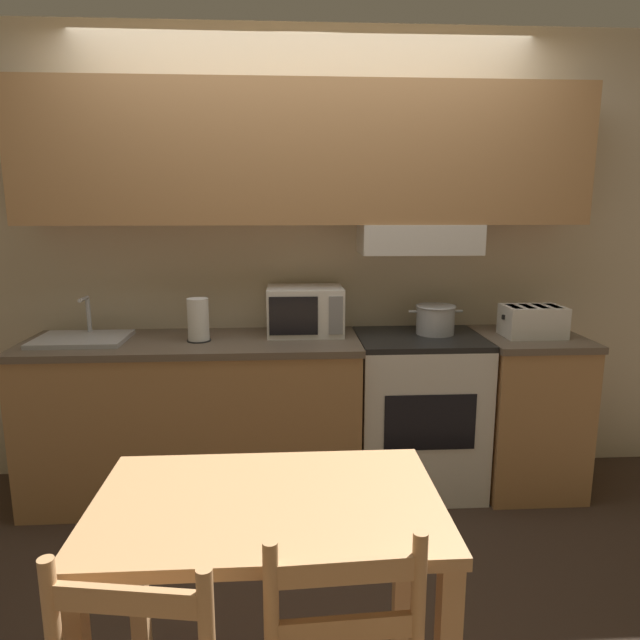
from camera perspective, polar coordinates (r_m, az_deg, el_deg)
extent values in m
plane|color=#3D2D23|center=(3.65, -1.34, -14.37)|extent=(16.00, 16.00, 0.00)
cube|color=beige|center=(3.33, -1.46, 6.00)|extent=(5.40, 0.05, 2.55)
cube|color=tan|center=(3.14, -1.39, 16.15)|extent=(3.00, 0.32, 0.72)
cube|color=white|center=(3.22, 9.80, 8.01)|extent=(0.65, 0.34, 0.16)
cube|color=tan|center=(3.25, -12.30, -9.85)|extent=(1.76, 0.59, 0.85)
cube|color=brown|center=(3.12, -12.64, -2.27)|extent=(1.78, 0.61, 0.04)
cube|color=tan|center=(3.49, 19.82, -8.81)|extent=(0.53, 0.59, 0.85)
cube|color=brown|center=(3.37, 20.32, -1.73)|extent=(0.55, 0.61, 0.04)
cube|color=white|center=(3.31, 9.70, -9.32)|extent=(0.68, 0.56, 0.85)
cube|color=black|center=(3.18, 9.96, -1.86)|extent=(0.68, 0.56, 0.03)
cube|color=black|center=(3.03, 10.96, -10.05)|extent=(0.48, 0.01, 0.30)
cylinder|color=black|center=(3.04, 7.64, -2.19)|extent=(0.10, 0.10, 0.01)
cylinder|color=black|center=(3.11, 13.18, -2.07)|extent=(0.10, 0.10, 0.01)
cylinder|color=black|center=(3.25, 6.89, -1.27)|extent=(0.10, 0.10, 0.01)
cylinder|color=black|center=(3.32, 12.09, -1.18)|extent=(0.10, 0.10, 0.01)
cylinder|color=#B7BABF|center=(3.23, 11.46, 0.02)|extent=(0.21, 0.21, 0.16)
torus|color=#B7BABF|center=(3.22, 11.51, 1.34)|extent=(0.22, 0.22, 0.01)
cylinder|color=#B7BABF|center=(3.19, 9.32, 0.83)|extent=(0.05, 0.01, 0.01)
cylinder|color=#B7BABF|center=(3.26, 13.62, 0.87)|extent=(0.05, 0.01, 0.01)
cube|color=white|center=(3.17, -1.51, 0.96)|extent=(0.42, 0.31, 0.26)
cube|color=black|center=(3.01, -2.67, 0.40)|extent=(0.26, 0.01, 0.21)
cube|color=gray|center=(3.02, 1.59, 0.45)|extent=(0.07, 0.01, 0.21)
cube|color=white|center=(3.32, 20.50, -0.12)|extent=(0.32, 0.22, 0.17)
cube|color=black|center=(3.25, 17.86, 0.28)|extent=(0.01, 0.02, 0.02)
cube|color=black|center=(3.26, 18.80, 1.24)|extent=(0.04, 0.15, 0.01)
cube|color=black|center=(3.29, 20.00, 1.25)|extent=(0.04, 0.15, 0.01)
cube|color=black|center=(3.32, 21.18, 1.25)|extent=(0.04, 0.15, 0.01)
cube|color=black|center=(3.35, 22.34, 1.25)|extent=(0.04, 0.15, 0.01)
cube|color=#B7BABF|center=(3.26, -22.72, -1.78)|extent=(0.47, 0.35, 0.02)
cube|color=#4C4F54|center=(3.24, -22.83, -1.78)|extent=(0.40, 0.27, 0.01)
cylinder|color=#B7BABF|center=(3.36, -22.13, 0.52)|extent=(0.02, 0.02, 0.19)
cylinder|color=#B7BABF|center=(3.29, -22.58, 1.95)|extent=(0.02, 0.12, 0.02)
cylinder|color=black|center=(3.09, -12.00, -2.00)|extent=(0.13, 0.13, 0.01)
cylinder|color=white|center=(3.06, -12.09, 0.08)|extent=(0.11, 0.11, 0.22)
cube|color=tan|center=(1.70, -5.28, -17.92)|extent=(0.98, 0.61, 0.04)
cube|color=tan|center=(2.19, -17.79, -22.96)|extent=(0.06, 0.06, 0.74)
cube|color=tan|center=(2.17, 8.24, -22.92)|extent=(0.06, 0.06, 0.74)
cube|color=tan|center=(1.40, -18.81, -25.01)|extent=(0.34, 0.07, 0.06)
cylinder|color=tan|center=(1.49, -4.86, -28.23)|extent=(0.04, 0.04, 0.43)
cylinder|color=tan|center=(1.53, 9.75, -27.08)|extent=(0.04, 0.04, 0.43)
cube|color=tan|center=(1.42, 2.63, -23.80)|extent=(0.34, 0.04, 0.06)
cube|color=tan|center=(1.51, 2.57, -28.47)|extent=(0.34, 0.04, 0.06)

